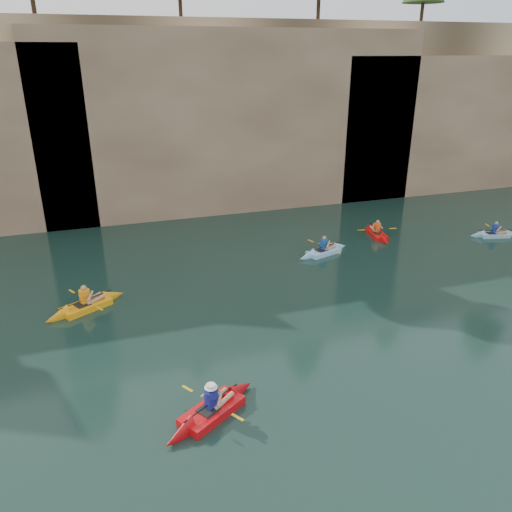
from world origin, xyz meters
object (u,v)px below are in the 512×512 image
object	(u,v)px
kayaker_orange	(86,306)
main_kayaker	(212,410)
kayaker_ltblue_near	(494,234)
kayaker_red_far	(377,233)

from	to	relation	value
kayaker_orange	main_kayaker	bearing A→B (deg)	-95.51
main_kayaker	kayaker_ltblue_near	xyz separation A→B (m)	(18.64, 9.67, -0.04)
main_kayaker	kayaker_orange	size ratio (longest dim) A/B	0.99
kayaker_orange	kayaker_ltblue_near	size ratio (longest dim) A/B	1.19
kayaker_orange	kayaker_red_far	bearing A→B (deg)	-14.74
main_kayaker	kayaker_red_far	world-z (taller)	main_kayaker
main_kayaker	kayaker_ltblue_near	world-z (taller)	main_kayaker
main_kayaker	kayaker_red_far	bearing A→B (deg)	10.83
kayaker_orange	kayaker_ltblue_near	bearing A→B (deg)	-24.23
main_kayaker	kayaker_orange	world-z (taller)	kayaker_orange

